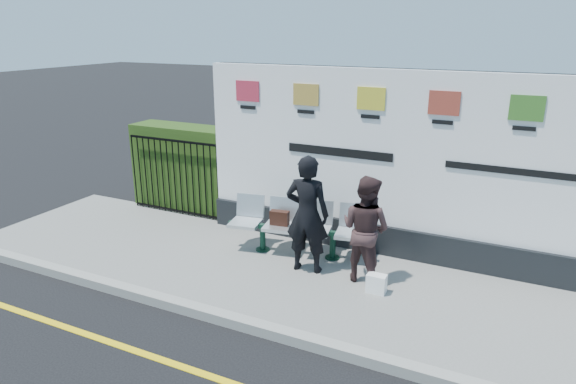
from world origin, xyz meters
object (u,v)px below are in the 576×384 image
object	(u,v)px
billboard	(437,184)
bench	(297,240)
woman_left	(307,214)
woman_right	(365,229)

from	to	relation	value
billboard	bench	bearing A→B (deg)	-160.72
bench	woman_left	distance (m)	0.89
billboard	bench	world-z (taller)	billboard
woman_left	woman_right	distance (m)	0.90
billboard	bench	distance (m)	2.41
woman_left	woman_right	world-z (taller)	woman_left
billboard	bench	xyz separation A→B (m)	(-2.05, -0.72, -1.06)
bench	woman_left	world-z (taller)	woman_left
billboard	woman_right	world-z (taller)	billboard
bench	billboard	bearing A→B (deg)	8.92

